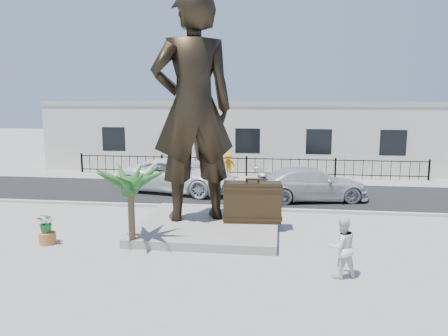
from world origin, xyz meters
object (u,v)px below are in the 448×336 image
object	(u,v)px
statue	(193,108)
tourist	(342,247)
suitcase	(252,202)
car_white	(178,175)

from	to	relation	value
statue	tourist	size ratio (longest dim) A/B	4.88
suitcase	car_white	xyz separation A→B (m)	(-4.37, 6.17, -0.19)
statue	tourist	distance (m)	7.62
statue	tourist	world-z (taller)	statue
car_white	suitcase	bearing A→B (deg)	-132.04
suitcase	car_white	bearing A→B (deg)	121.68
suitcase	car_white	distance (m)	7.57
tourist	suitcase	bearing A→B (deg)	-77.90
statue	suitcase	world-z (taller)	statue
suitcase	tourist	xyz separation A→B (m)	(2.78, -4.15, -0.19)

